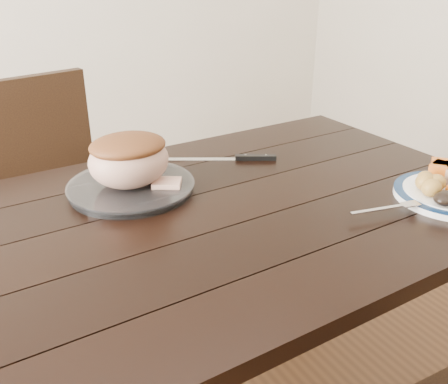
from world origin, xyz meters
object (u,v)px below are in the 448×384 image
fork (391,208)px  carving_knife (242,158)px  dining_table (191,250)px  serving_platter (131,188)px  roast_joint (129,161)px  chair_far (54,198)px

fork → carving_knife: fork is taller
dining_table → fork: fork is taller
serving_platter → roast_joint: roast_joint is taller
chair_far → carving_knife: 0.72m
serving_platter → roast_joint: bearing=0.0°
dining_table → roast_joint: (-0.07, 0.19, 0.17)m
chair_far → serving_platter: 0.60m
dining_table → carving_knife: carving_knife is taller
dining_table → roast_joint: roast_joint is taller
chair_far → roast_joint: (0.11, -0.54, 0.31)m
chair_far → carving_knife: size_ratio=3.22×
roast_joint → carving_knife: roast_joint is taller
dining_table → chair_far: size_ratio=1.76×
serving_platter → roast_joint: size_ratio=1.55×
dining_table → fork: bearing=-29.5°
chair_far → roast_joint: bearing=89.3°
dining_table → carving_knife: size_ratio=5.65×
chair_far → fork: bearing=109.2°
fork → roast_joint: (-0.47, 0.42, 0.06)m
serving_platter → dining_table: bearing=-70.2°
dining_table → serving_platter: serving_platter is taller
fork → dining_table: bearing=162.5°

